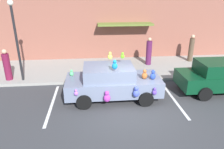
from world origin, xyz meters
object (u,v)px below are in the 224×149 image
pedestrian_near_shopfront (149,52)px  pedestrian_walking_past (7,66)px  street_lamp_post (15,34)px  parked_sedan_behind (224,76)px  plush_covered_car (112,82)px  pedestrian_by_lamp (191,49)px  teddy_bear_on_sidewalk (120,71)px

pedestrian_near_shopfront → pedestrian_walking_past: 8.25m
street_lamp_post → pedestrian_near_shopfront: street_lamp_post is taller
pedestrian_near_shopfront → pedestrian_walking_past: (-8.07, -1.73, -0.03)m
parked_sedan_behind → pedestrian_near_shopfront: 4.72m
plush_covered_car → street_lamp_post: 5.40m
street_lamp_post → pedestrian_walking_past: size_ratio=2.44×
street_lamp_post → pedestrian_near_shopfront: (7.32, 1.87, -1.67)m
plush_covered_car → pedestrian_by_lamp: size_ratio=2.36×
pedestrian_near_shopfront → teddy_bear_on_sidewalk: bearing=-136.8°
pedestrian_near_shopfront → pedestrian_walking_past: pedestrian_near_shopfront is taller
parked_sedan_behind → pedestrian_near_shopfront: bearing=125.3°
plush_covered_car → pedestrian_near_shopfront: plush_covered_car is taller
plush_covered_car → street_lamp_post: bearing=154.9°
parked_sedan_behind → street_lamp_post: size_ratio=1.11×
plush_covered_car → pedestrian_walking_past: size_ratio=2.52×
pedestrian_walking_past → parked_sedan_behind: bearing=-11.1°
street_lamp_post → teddy_bear_on_sidewalk: bearing=-0.8°
parked_sedan_behind → street_lamp_post: bearing=168.8°
teddy_bear_on_sidewalk → pedestrian_by_lamp: 5.60m
teddy_bear_on_sidewalk → pedestrian_by_lamp: bearing=25.2°
teddy_bear_on_sidewalk → pedestrian_walking_past: pedestrian_walking_past is taller
parked_sedan_behind → pedestrian_walking_past: size_ratio=2.70×
teddy_bear_on_sidewalk → pedestrian_by_lamp: size_ratio=0.42×
teddy_bear_on_sidewalk → pedestrian_near_shopfront: pedestrian_near_shopfront is taller
parked_sedan_behind → pedestrian_walking_past: 11.00m
pedestrian_near_shopfront → pedestrian_by_lamp: size_ratio=0.98×
teddy_bear_on_sidewalk → pedestrian_by_lamp: pedestrian_by_lamp is taller
parked_sedan_behind → teddy_bear_on_sidewalk: parked_sedan_behind is taller
teddy_bear_on_sidewalk → street_lamp_post: size_ratio=0.18×
pedestrian_walking_past → pedestrian_by_lamp: (11.05, 2.16, 0.07)m
parked_sedan_behind → pedestrian_walking_past: bearing=168.9°
pedestrian_by_lamp → parked_sedan_behind: bearing=-93.4°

